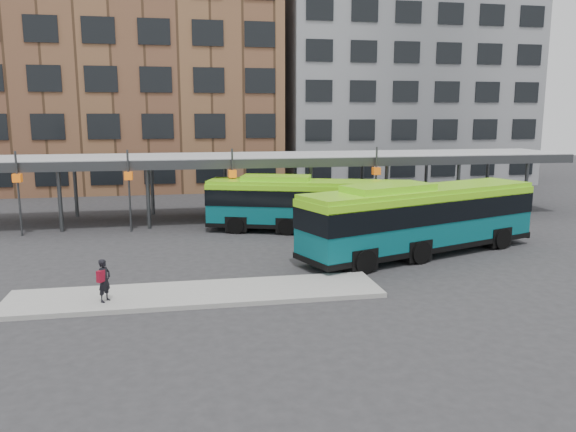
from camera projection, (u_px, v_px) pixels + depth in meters
The scene contains 9 objects.
ground at pixel (320, 268), 25.21m from camera, with size 120.00×120.00×0.00m, color #28282B.
boarding_island at pixel (198, 294), 21.29m from camera, with size 14.00×3.00×0.18m, color gray.
canopy at pixel (273, 159), 36.93m from camera, with size 40.00×6.53×4.80m.
building_brick at pixel (135, 68), 52.34m from camera, with size 26.00×14.00×22.00m, color brown.
building_grey at pixel (398, 82), 57.26m from camera, with size 24.00×14.00×20.00m, color slate.
bus_front at pixel (421, 217), 27.33m from camera, with size 13.21×7.11×3.60m.
bus_rear at pixel (309, 203), 32.74m from camera, with size 12.10×6.15×3.28m.
pedestrian at pixel (104, 280), 20.03m from camera, with size 0.61×0.68×1.56m.
bike_rack at pixel (465, 206), 39.29m from camera, with size 6.38×1.78×1.08m.
Camera 1 is at (-5.92, -23.69, 6.83)m, focal length 35.00 mm.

